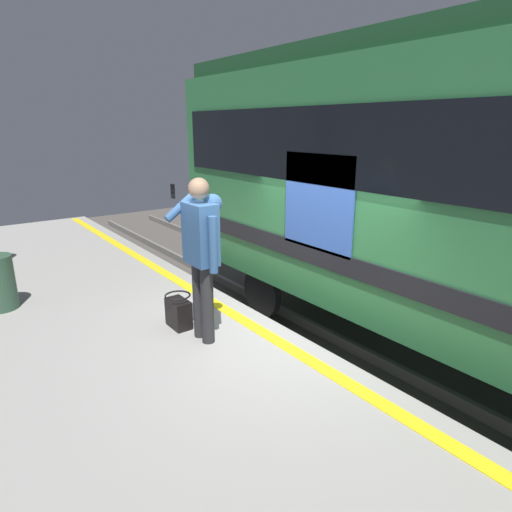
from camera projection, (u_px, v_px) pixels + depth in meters
ground_plane at (282, 388)px, 5.46m from camera, size 24.47×24.47×0.00m
platform at (87, 437)px, 3.98m from camera, size 16.31×4.71×0.87m
safety_line at (263, 332)px, 5.03m from camera, size 15.99×0.16×0.01m
track_rail_near at (357, 349)px, 6.24m from camera, size 21.21×0.08×0.16m
track_rail_far at (415, 323)px, 7.06m from camera, size 21.21×0.08×0.16m
passenger at (202, 248)px, 4.58m from camera, size 0.57×0.55×1.81m
handbag at (179, 312)px, 5.13m from camera, size 0.34×0.31×0.41m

